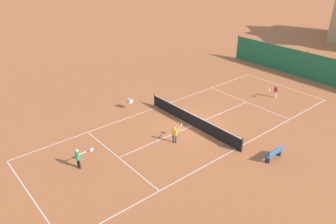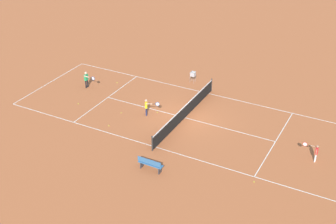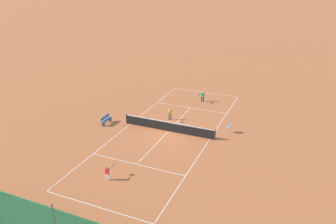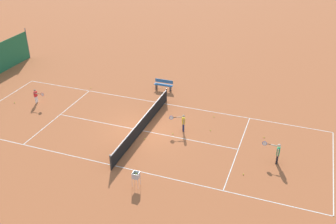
# 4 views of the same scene
# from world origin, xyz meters

# --- Properties ---
(ground_plane) EXTENTS (600.00, 600.00, 0.00)m
(ground_plane) POSITION_xyz_m (0.00, 0.00, 0.00)
(ground_plane) COLOR #B25B33
(court_line_markings) EXTENTS (8.25, 23.85, 0.01)m
(court_line_markings) POSITION_xyz_m (0.00, 0.00, 0.00)
(court_line_markings) COLOR white
(court_line_markings) RESTS_ON ground
(tennis_net) EXTENTS (9.18, 0.08, 1.06)m
(tennis_net) POSITION_xyz_m (0.00, 0.00, 0.50)
(tennis_net) COLOR #2D2D2D
(tennis_net) RESTS_ON ground
(windscreen_fence_far) EXTENTS (17.28, 0.08, 2.90)m
(windscreen_fence_far) POSITION_xyz_m (-0.00, 15.50, 1.31)
(windscreen_fence_far) COLOR #236B42
(windscreen_fence_far) RESTS_ON ground
(player_near_baseline) EXTENTS (0.45, 1.04, 1.22)m
(player_near_baseline) POSITION_xyz_m (0.89, -2.50, 0.71)
(player_near_baseline) COLOR #23284C
(player_near_baseline) RESTS_ON ground
(player_far_baseline) EXTENTS (0.46, 1.07, 1.32)m
(player_far_baseline) POSITION_xyz_m (-0.61, -8.73, 0.77)
(player_far_baseline) COLOR black
(player_far_baseline) RESTS_ON ground
(player_far_service) EXTENTS (0.38, 0.96, 1.12)m
(player_far_service) POSITION_xyz_m (0.94, 9.02, 0.66)
(player_far_service) COLOR white
(player_far_service) RESTS_ON ground
(tennis_ball_service_box) EXTENTS (0.07, 0.07, 0.07)m
(tennis_ball_service_box) POSITION_xyz_m (0.34, 10.64, 0.03)
(tennis_ball_service_box) COLOR #CCE033
(tennis_ball_service_box) RESTS_ON ground
(tennis_ball_alley_left) EXTENTS (0.07, 0.07, 0.07)m
(tennis_ball_alley_left) POSITION_xyz_m (4.59, 6.55, 0.03)
(tennis_ball_alley_left) COLOR #CCE033
(tennis_ball_alley_left) RESTS_ON ground
(tennis_ball_mid_court) EXTENTS (0.07, 0.07, 0.07)m
(tennis_ball_mid_court) POSITION_xyz_m (1.89, -7.70, 0.03)
(tennis_ball_mid_court) COLOR #CCE033
(tennis_ball_mid_court) RESTS_ON ground
(tennis_ball_near_corner) EXTENTS (0.07, 0.07, 0.07)m
(tennis_ball_near_corner) POSITION_xyz_m (-2.37, -7.15, 0.03)
(tennis_ball_near_corner) COLOR #CCE033
(tennis_ball_near_corner) RESTS_ON ground
(tennis_ball_by_net_left) EXTENTS (0.07, 0.07, 0.07)m
(tennis_ball_by_net_left) POSITION_xyz_m (0.30, -2.02, 0.03)
(tennis_ball_by_net_left) COLOR #CCE033
(tennis_ball_by_net_left) RESTS_ON ground
(tennis_ball_far_corner) EXTENTS (0.07, 0.07, 0.07)m
(tennis_ball_far_corner) POSITION_xyz_m (1.54, -4.22, 0.03)
(tennis_ball_far_corner) COLOR #CCE033
(tennis_ball_far_corner) RESTS_ON ground
(tennis_ball_alley_right) EXTENTS (0.07, 0.07, 0.07)m
(tennis_ball_alley_right) POSITION_xyz_m (-0.92, -0.55, 0.03)
(tennis_ball_alley_right) COLOR #CCE033
(tennis_ball_alley_right) RESTS_ON ground
(tennis_ball_by_net_right) EXTENTS (0.07, 0.07, 0.07)m
(tennis_ball_by_net_right) POSITION_xyz_m (3.39, -4.00, 0.03)
(tennis_ball_by_net_right) COLOR #CCE033
(tennis_ball_by_net_right) RESTS_ON ground
(ball_hopper) EXTENTS (0.36, 0.36, 0.89)m
(ball_hopper) POSITION_xyz_m (-5.30, -1.90, 0.66)
(ball_hopper) COLOR #B7B7BC
(ball_hopper) RESTS_ON ground
(courtside_bench) EXTENTS (0.36, 1.50, 0.84)m
(courtside_bench) POSITION_xyz_m (6.34, 0.90, 0.45)
(courtside_bench) COLOR #336699
(courtside_bench) RESTS_ON ground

